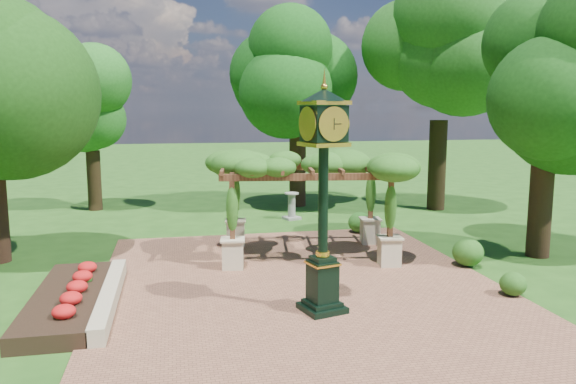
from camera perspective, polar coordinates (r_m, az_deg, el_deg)
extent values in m
plane|color=#1E4714|center=(13.61, 2.15, -10.76)|extent=(120.00, 120.00, 0.00)
cube|color=brown|center=(14.52, 1.20, -9.41)|extent=(10.00, 12.00, 0.04)
cube|color=#C6B793|center=(13.75, -17.66, -10.08)|extent=(0.35, 5.00, 0.40)
cube|color=red|center=(13.88, -21.40, -10.18)|extent=(1.50, 5.00, 0.36)
cube|color=black|center=(12.73, 3.49, -11.66)|extent=(1.07, 1.07, 0.13)
cube|color=black|center=(12.54, 3.51, -9.14)|extent=(0.67, 0.67, 0.98)
cube|color=gold|center=(12.41, 3.53, -7.23)|extent=(0.75, 0.75, 0.04)
cylinder|color=black|center=(12.10, 3.59, -0.78)|extent=(0.27, 0.27, 2.50)
cube|color=black|center=(11.95, 3.66, 6.95)|extent=(0.94, 0.94, 0.76)
cylinder|color=beige|center=(11.61, 4.66, 6.90)|extent=(0.64, 0.21, 0.65)
cone|color=black|center=(11.94, 3.69, 9.82)|extent=(1.20, 1.20, 0.27)
sphere|color=gold|center=(11.95, 3.70, 10.60)|extent=(0.15, 0.15, 0.15)
cube|color=beige|center=(15.87, -5.63, -6.30)|extent=(0.65, 0.65, 0.80)
cube|color=#58341E|center=(15.60, -5.70, -1.80)|extent=(0.16, 0.16, 1.64)
cube|color=beige|center=(16.32, 10.25, -5.98)|extent=(0.65, 0.65, 0.80)
cube|color=#58341E|center=(16.05, 10.37, -1.60)|extent=(0.16, 0.16, 1.64)
cube|color=beige|center=(18.46, -5.34, -4.18)|extent=(0.65, 0.65, 0.80)
cube|color=#58341E|center=(18.23, -5.39, -0.29)|extent=(0.16, 0.16, 1.64)
cube|color=beige|center=(18.85, 8.33, -3.97)|extent=(0.65, 0.65, 0.80)
cube|color=#58341E|center=(18.62, 8.41, -0.16)|extent=(0.16, 0.16, 1.64)
cube|color=#58341E|center=(15.54, 2.48, 1.53)|extent=(5.12, 0.84, 0.20)
cube|color=#58341E|center=(18.17, 1.60, 2.56)|extent=(5.12, 0.84, 0.20)
ellipsoid|color=#275819|center=(16.83, 2.01, 2.90)|extent=(5.55, 3.89, 0.89)
cube|color=gray|center=(22.86, 0.37, -2.65)|extent=(0.76, 0.76, 0.11)
cylinder|color=gray|center=(22.77, 0.37, -1.43)|extent=(0.39, 0.39, 0.99)
cylinder|color=gray|center=(22.69, 0.38, -0.14)|extent=(0.72, 0.72, 0.05)
ellipsoid|color=#234F16|center=(14.64, 21.89, -8.66)|extent=(0.81, 0.81, 0.57)
ellipsoid|color=#245317|center=(16.81, 17.82, -5.86)|extent=(1.06, 1.06, 0.79)
ellipsoid|color=#26621C|center=(20.39, 7.29, -3.07)|extent=(0.93, 0.93, 0.74)
cylinder|color=#302112|center=(26.19, -19.08, 1.11)|extent=(0.60, 0.60, 2.63)
ellipsoid|color=#1D5819|center=(25.99, -19.45, 8.55)|extent=(3.11, 3.11, 4.16)
cylinder|color=#322014|center=(25.78, 0.98, 2.16)|extent=(0.76, 0.76, 3.25)
ellipsoid|color=#114310|center=(25.66, 1.00, 11.50)|extent=(4.54, 4.54, 5.13)
cylinder|color=black|center=(25.72, 14.91, 2.66)|extent=(0.77, 0.77, 3.96)
ellipsoid|color=#205819|center=(25.73, 15.36, 14.04)|extent=(4.97, 4.97, 6.25)
cylinder|color=#352215|center=(18.59, 24.26, -1.26)|extent=(0.68, 0.68, 3.14)
ellipsoid|color=#144010|center=(18.39, 25.05, 11.29)|extent=(3.89, 3.89, 4.97)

